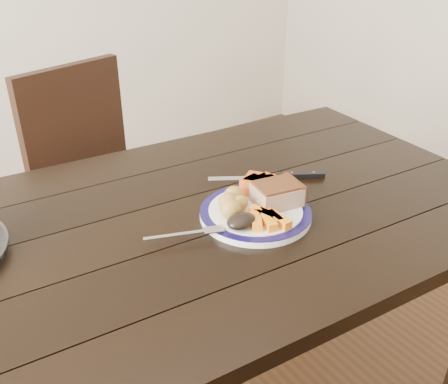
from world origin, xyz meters
TOP-DOWN VIEW (x-y plane):
  - dining_table at (-0.00, 0.00)m, footprint 1.65×1.00m
  - chair_far at (0.03, 0.73)m, footprint 0.52×0.53m
  - dinner_plate at (0.13, -0.09)m, footprint 0.27×0.27m
  - plate_rim at (0.13, -0.09)m, footprint 0.27×0.27m
  - pork_slice at (0.18, -0.09)m, footprint 0.12×0.10m
  - roasted_potatoes at (0.08, -0.06)m, footprint 0.10×0.10m
  - carrot_batons at (0.11, -0.15)m, footprint 0.08×0.11m
  - pumpkin_wedges at (0.19, -0.02)m, footprint 0.10×0.09m
  - dark_mushroom at (0.05, -0.13)m, footprint 0.07×0.05m
  - fork at (-0.06, -0.09)m, footprint 0.17×0.08m
  - carving_knife at (0.32, 0.02)m, footprint 0.28×0.18m

SIDE VIEW (x-z plane):
  - chair_far at x=0.03m, z-range 0.06..0.99m
  - dining_table at x=0.00m, z-range 0.28..1.03m
  - carving_knife at x=0.32m, z-range 0.75..0.76m
  - dinner_plate at x=0.13m, z-range 0.75..0.77m
  - plate_rim at x=0.13m, z-range 0.76..0.78m
  - fork at x=-0.06m, z-range 0.77..0.77m
  - carrot_batons at x=0.11m, z-range 0.77..0.79m
  - dark_mushroom at x=0.05m, z-range 0.77..0.80m
  - pumpkin_wedges at x=0.19m, z-range 0.77..0.81m
  - roasted_potatoes at x=0.08m, z-range 0.77..0.81m
  - pork_slice at x=0.18m, z-range 0.77..0.82m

